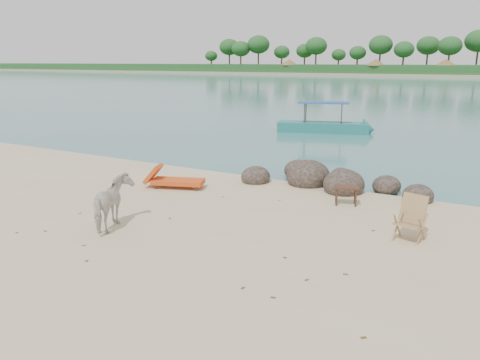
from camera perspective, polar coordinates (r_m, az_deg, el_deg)
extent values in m
plane|color=#3D797A|center=(99.10, 26.76, 10.40)|extent=(400.00, 400.00, 0.00)
ellipsoid|color=black|center=(16.54, 1.92, 0.29)|extent=(1.01, 1.11, 0.76)
ellipsoid|color=black|center=(16.46, 8.31, 0.38)|extent=(1.50, 1.64, 1.12)
ellipsoid|color=black|center=(15.65, 12.53, -0.65)|extent=(1.33, 1.47, 1.00)
ellipsoid|color=black|center=(16.14, 17.43, -0.79)|extent=(0.92, 1.01, 0.69)
ellipsoid|color=black|center=(15.29, 20.87, -1.90)|extent=(0.93, 1.02, 0.69)
ellipsoid|color=black|center=(17.67, 7.08, 1.11)|extent=(1.03, 1.13, 0.77)
ellipsoid|color=black|center=(17.33, 12.21, 0.46)|extent=(0.74, 0.82, 0.56)
imported|color=beige|center=(12.29, -15.20, -2.85)|extent=(1.31, 1.72, 1.32)
plane|color=brown|center=(11.53, -18.50, -7.70)|extent=(0.13, 0.13, 0.00)
plane|color=brown|center=(12.80, -22.63, -5.89)|extent=(0.10, 0.10, 0.00)
plane|color=brown|center=(14.75, -2.12, -2.15)|extent=(0.12, 0.12, 0.00)
plane|color=brown|center=(9.43, 8.14, -12.13)|extent=(0.13, 0.13, 0.00)
plane|color=brown|center=(12.97, -25.54, -5.94)|extent=(0.11, 0.11, 0.00)
plane|color=brown|center=(7.87, 14.82, -18.26)|extent=(0.14, 0.14, 0.00)
plane|color=brown|center=(12.32, 15.93, -6.08)|extent=(0.13, 0.13, 0.00)
plane|color=brown|center=(9.80, 12.73, -11.29)|extent=(0.12, 0.12, 0.00)
plane|color=brown|center=(13.92, -18.92, -3.95)|extent=(0.10, 0.10, 0.00)
plane|color=brown|center=(14.43, 4.85, -2.57)|extent=(0.14, 0.14, 0.00)
plane|color=brown|center=(9.05, 0.35, -13.18)|extent=(0.11, 0.11, 0.00)
plane|color=brown|center=(8.75, 4.06, -14.26)|extent=(0.12, 0.12, 0.00)
plane|color=brown|center=(12.88, -8.56, -4.77)|extent=(0.14, 0.14, 0.00)
plane|color=brown|center=(10.67, -18.18, -9.50)|extent=(0.13, 0.13, 0.00)
plane|color=brown|center=(10.36, 5.50, -9.53)|extent=(0.13, 0.13, 0.00)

